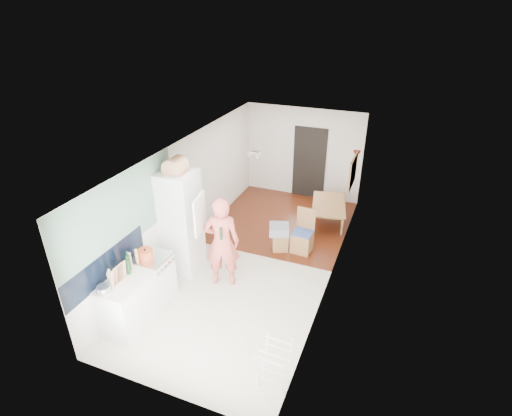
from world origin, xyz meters
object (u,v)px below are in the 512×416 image
Objects in this scene: dining_table at (329,214)px; person at (221,235)px; drying_rack at (274,366)px; dining_chair at (303,232)px; stool at (280,241)px.

person is at bearing 143.96° from dining_table.
person is 2.63m from drying_rack.
dining_chair is 1.31× the size of drying_rack.
drying_rack reaches higher than dining_table.
stool is at bearing 109.99° from drying_rack.
dining_table is 1.22× the size of dining_chair.
dining_chair is 0.56m from stool.
dining_table is 1.81m from stool.
dining_chair is 3.55m from drying_rack.
dining_chair is at bearing 102.06° from drying_rack.
dining_chair is (-0.27, -1.54, 0.28)m from dining_table.
drying_rack is at bearing -77.67° from dining_chair.
person is at bearing 135.13° from drying_rack.
person is 1.86m from stool.
drying_rack is (0.56, -3.50, -0.12)m from dining_chair.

